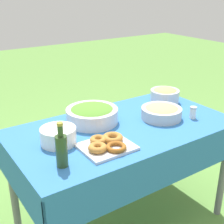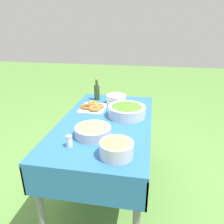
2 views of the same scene
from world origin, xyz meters
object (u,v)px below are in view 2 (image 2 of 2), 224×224
object	(u,v)px
pasta_bowl	(93,130)
donut_platter	(93,107)
salad_bowl	(127,110)
olive_oil_bottle	(97,92)
bread_bowl	(117,147)
plate_stack	(116,99)

from	to	relation	value
pasta_bowl	donut_platter	size ratio (longest dim) A/B	0.96
salad_bowl	olive_oil_bottle	world-z (taller)	olive_oil_bottle
olive_oil_bottle	bread_bowl	world-z (taller)	olive_oil_bottle
pasta_bowl	donut_platter	xyz separation A→B (m)	(-0.54, -0.14, -0.03)
salad_bowl	donut_platter	distance (m)	0.37
salad_bowl	pasta_bowl	bearing A→B (deg)	-25.89
bread_bowl	plate_stack	bearing A→B (deg)	-170.68
donut_platter	plate_stack	distance (m)	0.28
salad_bowl	olive_oil_bottle	size ratio (longest dim) A/B	1.43
donut_platter	plate_stack	xyz separation A→B (m)	(-0.20, 0.20, 0.03)
salad_bowl	bread_bowl	size ratio (longest dim) A/B	1.55
pasta_bowl	bread_bowl	world-z (taller)	bread_bowl
pasta_bowl	olive_oil_bottle	distance (m)	0.84
pasta_bowl	plate_stack	xyz separation A→B (m)	(-0.74, 0.06, 0.00)
plate_stack	olive_oil_bottle	bearing A→B (deg)	-110.67
olive_oil_bottle	pasta_bowl	bearing A→B (deg)	11.80
olive_oil_bottle	bread_bowl	bearing A→B (deg)	20.24
salad_bowl	pasta_bowl	world-z (taller)	salad_bowl
salad_bowl	donut_platter	size ratio (longest dim) A/B	1.19
donut_platter	plate_stack	size ratio (longest dim) A/B	1.39
donut_platter	olive_oil_bottle	world-z (taller)	olive_oil_bottle
plate_stack	pasta_bowl	bearing A→B (deg)	-4.52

